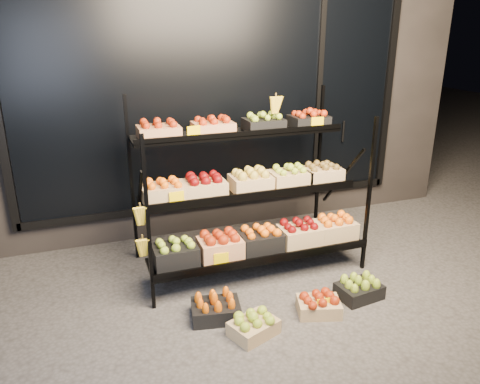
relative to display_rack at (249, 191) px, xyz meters
name	(u,v)px	position (x,y,z in m)	size (l,w,h in m)	color
ground	(274,296)	(0.01, -0.60, -0.79)	(24.00, 24.00, 0.00)	#514F4C
building	(194,68)	(0.01, 1.99, 0.96)	(6.00, 2.08, 3.50)	#2D2826
display_rack	(249,191)	(0.00, 0.00, 0.00)	(2.18, 1.02, 1.73)	black
tag_floor_b	(324,309)	(0.28, -1.00, -0.73)	(0.13, 0.01, 0.12)	#FFD400
floor_crate_left	(254,325)	(-0.35, -1.04, -0.70)	(0.42, 0.37, 0.18)	tan
floor_crate_midleft	(216,308)	(-0.56, -0.74, -0.69)	(0.44, 0.35, 0.20)	black
floor_crate_midright	(319,304)	(0.26, -0.96, -0.70)	(0.40, 0.34, 0.18)	tan
floor_crate_right	(359,288)	(0.71, -0.86, -0.70)	(0.40, 0.32, 0.19)	black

